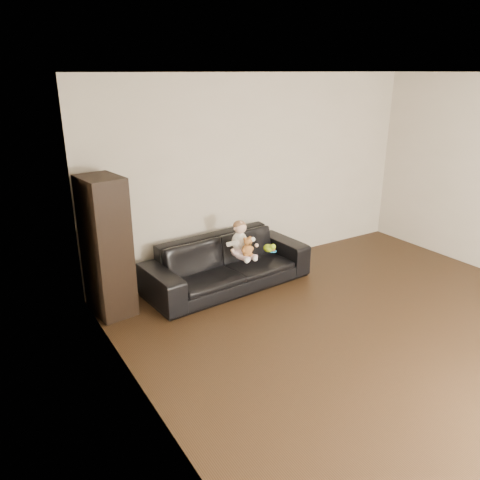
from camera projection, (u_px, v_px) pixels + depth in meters
floor at (411, 350)px, 4.65m from camera, size 5.50×5.50×0.00m
ceiling at (452, 73)px, 3.76m from camera, size 5.50×5.50×0.00m
wall_back at (259, 173)px, 6.41m from camera, size 5.00×0.00×5.00m
wall_left at (174, 290)px, 2.97m from camera, size 0.00×5.50×5.50m
sofa at (227, 263)px, 5.95m from camera, size 2.19×1.00×0.62m
cabinet at (106, 247)px, 5.13m from camera, size 0.47×0.59×1.58m
shelf_item at (105, 216)px, 5.02m from camera, size 0.21×0.27×0.28m
baby at (241, 241)px, 5.81m from camera, size 0.36×0.43×0.47m
teddy_bear at (247, 247)px, 5.71m from camera, size 0.17×0.17×0.25m
toy_green at (268, 248)px, 6.02m from camera, size 0.17×0.18×0.10m
toy_rattle at (273, 249)px, 6.05m from camera, size 0.07×0.07×0.06m
toy_blue_disc at (273, 251)px, 6.05m from camera, size 0.11×0.11×0.01m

